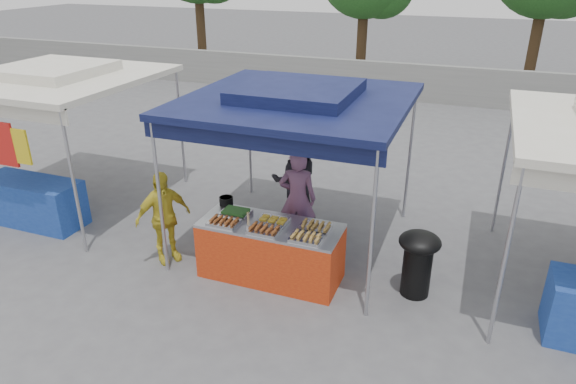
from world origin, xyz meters
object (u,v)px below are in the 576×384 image
(vendor_table, at_px, (271,251))
(vendor_woman, at_px, (298,199))
(helper_man, at_px, (295,180))
(customer_person, at_px, (163,217))
(wok_burner, at_px, (418,258))
(cooking_pot, at_px, (226,201))

(vendor_table, bearing_deg, vendor_woman, 87.66)
(helper_man, xyz_separation_m, customer_person, (-1.42, -1.81, -0.09))
(vendor_table, distance_m, vendor_woman, 1.08)
(vendor_table, relative_size, wok_burner, 2.11)
(cooking_pot, bearing_deg, vendor_woman, 35.84)
(vendor_table, height_order, customer_person, customer_person)
(vendor_table, xyz_separation_m, helper_man, (-0.24, 1.66, 0.39))
(wok_burner, xyz_separation_m, customer_person, (-3.68, -0.45, 0.17))
(helper_man, bearing_deg, cooking_pot, 39.52)
(cooking_pot, relative_size, vendor_woman, 0.13)
(vendor_woman, bearing_deg, customer_person, 22.84)
(vendor_woman, bearing_deg, wok_burner, 149.20)
(vendor_woman, distance_m, customer_person, 2.06)
(wok_burner, distance_m, vendor_woman, 2.11)
(vendor_woman, xyz_separation_m, customer_person, (-1.71, -1.15, -0.08))
(wok_burner, bearing_deg, helper_man, 156.50)
(cooking_pot, xyz_separation_m, vendor_woman, (0.91, 0.65, -0.11))
(cooking_pot, height_order, helper_man, helper_man)
(wok_burner, height_order, vendor_woman, vendor_woman)
(vendor_woman, bearing_deg, cooking_pot, 24.58)
(vendor_woman, distance_m, helper_man, 0.71)
(cooking_pot, distance_m, helper_man, 1.45)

